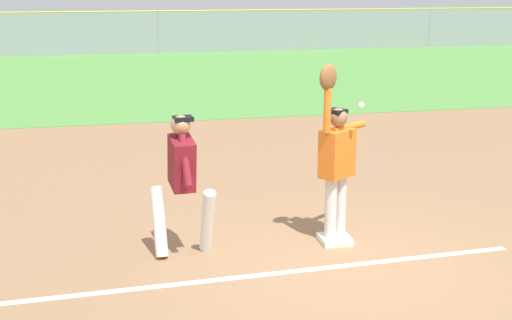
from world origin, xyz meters
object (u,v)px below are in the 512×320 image
object	(u,v)px
fielder	(336,156)
parked_car_white	(201,31)
parked_car_blue	(300,29)
baseball	(361,105)
parked_car_silver	(91,34)
runner	(182,175)
first_base	(335,239)

from	to	relation	value
fielder	parked_car_white	bearing A→B (deg)	-38.50
parked_car_white	parked_car_blue	distance (m)	5.37
baseball	parked_car_blue	world-z (taller)	baseball
parked_car_silver	baseball	bearing A→B (deg)	-77.64
parked_car_silver	parked_car_blue	bearing A→B (deg)	9.15
baseball	parked_car_white	xyz separation A→B (m)	(2.35, 29.28, -1.12)
parked_car_blue	fielder	bearing A→B (deg)	-106.87
parked_car_silver	fielder	bearing A→B (deg)	-78.02
fielder	parked_car_silver	world-z (taller)	fielder
runner	first_base	bearing A→B (deg)	-5.18
fielder	baseball	bearing A→B (deg)	-170.69
first_base	parked_car_silver	bearing A→B (deg)	96.27
baseball	parked_car_white	bearing A→B (deg)	85.41
fielder	baseball	size ratio (longest dim) A/B	30.81
fielder	runner	size ratio (longest dim) A/B	1.33
first_base	baseball	world-z (taller)	baseball
parked_car_white	first_base	bearing A→B (deg)	-93.59
fielder	parked_car_white	world-z (taller)	fielder
baseball	fielder	bearing A→B (deg)	132.76
first_base	parked_car_white	distance (m)	29.22
first_base	parked_car_silver	xyz separation A→B (m)	(-3.10, 28.17, 0.63)
runner	parked_car_blue	world-z (taller)	runner
first_base	baseball	xyz separation A→B (m)	(0.22, -0.18, 1.75)
baseball	runner	bearing A→B (deg)	174.42
first_base	baseball	distance (m)	1.77
parked_car_silver	parked_car_blue	xyz separation A→B (m)	(11.03, 0.67, 0.00)
first_base	baseball	size ratio (longest dim) A/B	5.14
fielder	parked_car_silver	bearing A→B (deg)	-27.17
parked_car_white	parked_car_silver	bearing A→B (deg)	-169.30
first_base	parked_car_blue	distance (m)	29.92
first_base	runner	bearing A→B (deg)	179.19
parked_car_silver	runner	bearing A→B (deg)	-81.91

